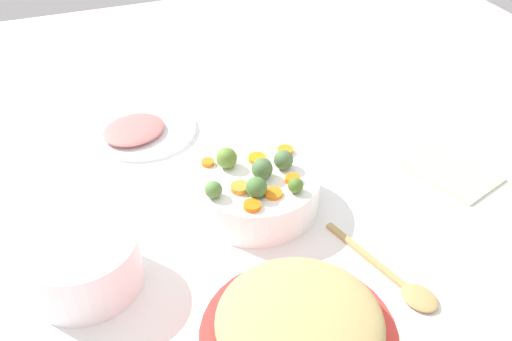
{
  "coord_description": "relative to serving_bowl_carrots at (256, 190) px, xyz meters",
  "views": [
    {
      "loc": [
        -0.84,
        0.32,
        0.78
      ],
      "look_at": [
        -0.01,
        0.01,
        0.11
      ],
      "focal_mm": 39.86,
      "sensor_mm": 36.0,
      "label": 1
    }
  ],
  "objects": [
    {
      "name": "brussels_sprout_1",
      "position": [
        -0.04,
        0.1,
        0.06
      ],
      "size": [
        0.03,
        0.03,
        0.03
      ],
      "primitive_type": "sphere",
      "color": "#53823C",
      "rests_on": "serving_bowl_carrots"
    },
    {
      "name": "brussels_sprout_2",
      "position": [
        -0.08,
        -0.05,
        0.05
      ],
      "size": [
        0.03,
        0.03,
        0.03
      ],
      "primitive_type": "sphere",
      "color": "#4C7529",
      "rests_on": "serving_bowl_carrots"
    },
    {
      "name": "stuffing_mound",
      "position": [
        -0.39,
        0.09,
        0.09
      ],
      "size": [
        0.23,
        0.23,
        0.05
      ],
      "primitive_type": "ellipsoid",
      "color": "tan",
      "rests_on": "metal_pot"
    },
    {
      "name": "carrot_slice_5",
      "position": [
        0.09,
        0.03,
        0.04
      ],
      "size": [
        0.04,
        0.04,
        0.01
      ],
      "primitive_type": "cylinder",
      "rotation": [
        0.0,
        0.0,
        0.53
      ],
      "color": "orange",
      "rests_on": "serving_bowl_carrots"
    },
    {
      "name": "carrot_slice_1",
      "position": [
        0.05,
        -0.08,
        0.04
      ],
      "size": [
        0.05,
        0.05,
        0.01
      ],
      "primitive_type": "cylinder",
      "rotation": [
        0.0,
        0.0,
        0.63
      ],
      "color": "orange",
      "rests_on": "serving_bowl_carrots"
    },
    {
      "name": "brussels_sprout_0",
      "position": [
        0.05,
        0.05,
        0.06
      ],
      "size": [
        0.04,
        0.04,
        0.04
      ],
      "primitive_type": "sphere",
      "color": "olive",
      "rests_on": "serving_bowl_carrots"
    },
    {
      "name": "carrot_slice_3",
      "position": [
        -0.05,
        -0.06,
        0.05
      ],
      "size": [
        0.04,
        0.04,
        0.01
      ],
      "primitive_type": "cylinder",
      "rotation": [
        0.0,
        0.0,
        2.02
      ],
      "color": "orange",
      "rests_on": "serving_bowl_carrots"
    },
    {
      "name": "carrot_slice_0",
      "position": [
        0.07,
        0.08,
        0.04
      ],
      "size": [
        0.04,
        0.04,
        0.01
      ],
      "primitive_type": "cylinder",
      "rotation": [
        0.0,
        0.0,
        1.06
      ],
      "color": "orange",
      "rests_on": "serving_bowl_carrots"
    },
    {
      "name": "brussels_sprout_4",
      "position": [
        -0.06,
        0.02,
        0.06
      ],
      "size": [
        0.04,
        0.04,
        0.04
      ],
      "primitive_type": "sphere",
      "color": "#447335",
      "rests_on": "serving_bowl_carrots"
    },
    {
      "name": "carrot_slice_6",
      "position": [
        -0.09,
        0.04,
        0.04
      ],
      "size": [
        0.05,
        0.05,
        0.01
      ],
      "primitive_type": "cylinder",
      "rotation": [
        0.0,
        0.0,
        2.2
      ],
      "color": "orange",
      "rests_on": "serving_bowl_carrots"
    },
    {
      "name": "dish_towel",
      "position": [
        -0.05,
        -0.44,
        -0.04
      ],
      "size": [
        0.23,
        0.19,
        0.01
      ],
      "primitive_type": "cube",
      "rotation": [
        0.0,
        0.0,
        0.32
      ],
      "color": "#C2BC97",
      "rests_on": "tabletop"
    },
    {
      "name": "ham_slice_main",
      "position": [
        0.34,
        0.18,
        -0.02
      ],
      "size": [
        0.2,
        0.2,
        0.02
      ],
      "primitive_type": "ellipsoid",
      "rotation": [
        0.0,
        0.0,
        2.13
      ],
      "color": "#C9716D",
      "rests_on": "ham_plate"
    },
    {
      "name": "wooden_spoon",
      "position": [
        -0.29,
        -0.16,
        -0.03
      ],
      "size": [
        0.26,
        0.1,
        0.01
      ],
      "color": "tan",
      "rests_on": "tabletop"
    },
    {
      "name": "serving_bowl_carrots",
      "position": [
        0.0,
        0.0,
        0.0
      ],
      "size": [
        0.26,
        0.26,
        0.08
      ],
      "primitive_type": "cylinder",
      "color": "white",
      "rests_on": "tabletop"
    },
    {
      "name": "casserole_dish",
      "position": [
        -0.09,
        0.35,
        0.01
      ],
      "size": [
        0.2,
        0.2,
        0.1
      ],
      "primitive_type": "cylinder",
      "color": "white",
      "rests_on": "tabletop"
    },
    {
      "name": "carrot_slice_2",
      "position": [
        -0.03,
        0.05,
        0.05
      ],
      "size": [
        0.05,
        0.05,
        0.01
      ],
      "primitive_type": "cylinder",
      "rotation": [
        0.0,
        0.0,
        1.01
      ],
      "color": "orange",
      "rests_on": "serving_bowl_carrots"
    },
    {
      "name": "carrot_slice_7",
      "position": [
        0.04,
        -0.02,
        0.04
      ],
      "size": [
        0.04,
        0.04,
        0.01
      ],
      "primitive_type": "cylinder",
      "rotation": [
        0.0,
        0.0,
        4.9
      ],
      "color": "orange",
      "rests_on": "serving_bowl_carrots"
    },
    {
      "name": "tabletop",
      "position": [
        0.01,
        -0.01,
        -0.05
      ],
      "size": [
        2.4,
        2.4,
        0.02
      ],
      "primitive_type": "cube",
      "color": "white",
      "rests_on": "ground"
    },
    {
      "name": "ham_plate",
      "position": [
        0.35,
        0.16,
        -0.03
      ],
      "size": [
        0.25,
        0.25,
        0.01
      ],
      "primitive_type": "cylinder",
      "color": "white",
      "rests_on": "tabletop"
    },
    {
      "name": "carrot_slice_4",
      "position": [
        -0.07,
        -0.01,
        0.04
      ],
      "size": [
        0.05,
        0.05,
        0.01
      ],
      "primitive_type": "cylinder",
      "rotation": [
        0.0,
        0.0,
        5.76
      ],
      "color": "orange",
      "rests_on": "serving_bowl_carrots"
    },
    {
      "name": "brussels_sprout_3",
      "position": [
        0.0,
        -0.06,
        0.06
      ],
      "size": [
        0.04,
        0.04,
        0.04
      ],
      "primitive_type": "sphere",
      "color": "#4B7040",
      "rests_on": "serving_bowl_carrots"
    },
    {
      "name": "brussels_sprout_5",
      "position": [
        -0.01,
        -0.0,
        0.06
      ],
      "size": [
        0.04,
        0.04,
        0.04
      ],
      "primitive_type": "sphere",
      "color": "#4C6F3F",
      "rests_on": "serving_bowl_carrots"
    }
  ]
}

